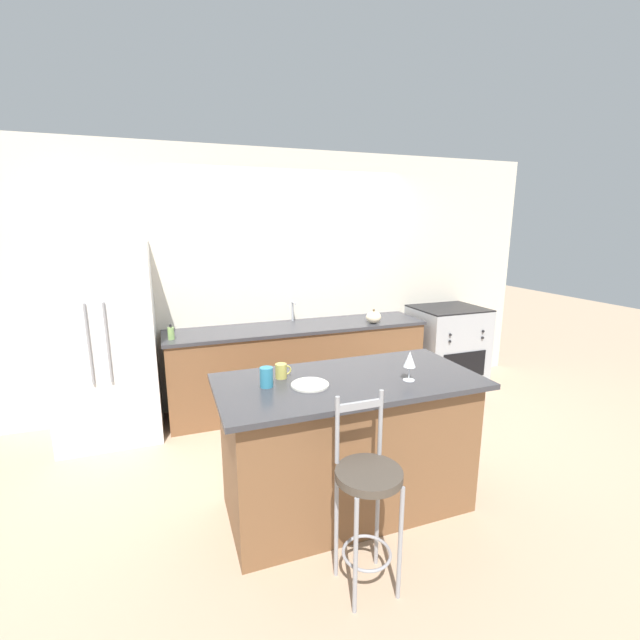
% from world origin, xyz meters
% --- Properties ---
extents(ground_plane, '(18.00, 18.00, 0.00)m').
position_xyz_m(ground_plane, '(0.00, 0.00, 0.00)').
color(ground_plane, tan).
extents(wall_back, '(6.00, 0.07, 2.70)m').
position_xyz_m(wall_back, '(0.00, 0.68, 1.35)').
color(wall_back, beige).
rests_on(wall_back, ground_plane).
extents(back_counter, '(2.74, 0.66, 0.90)m').
position_xyz_m(back_counter, '(0.00, 0.37, 0.45)').
color(back_counter, brown).
rests_on(back_counter, ground_plane).
extents(sink_faucet, '(0.02, 0.13, 0.22)m').
position_xyz_m(sink_faucet, '(0.00, 0.56, 1.04)').
color(sink_faucet, '#ADAFB5').
rests_on(sink_faucet, back_counter).
extents(kitchen_island, '(1.74, 0.85, 0.95)m').
position_xyz_m(kitchen_island, '(-0.20, -1.40, 0.48)').
color(kitchen_island, brown).
rests_on(kitchen_island, ground_plane).
extents(refrigerator, '(0.86, 0.73, 1.79)m').
position_xyz_m(refrigerator, '(-1.84, 0.31, 0.90)').
color(refrigerator, white).
rests_on(refrigerator, ground_plane).
extents(oven_range, '(0.80, 0.72, 0.97)m').
position_xyz_m(oven_range, '(1.85, 0.31, 0.49)').
color(oven_range, '#ADAFB5').
rests_on(oven_range, ground_plane).
extents(bar_stool_near, '(0.35, 0.35, 1.08)m').
position_xyz_m(bar_stool_near, '(-0.38, -2.06, 0.57)').
color(bar_stool_near, '#99999E').
rests_on(bar_stool_near, ground_plane).
extents(dinner_plate, '(0.24, 0.24, 0.02)m').
position_xyz_m(dinner_plate, '(-0.48, -1.43, 0.96)').
color(dinner_plate, beige).
rests_on(dinner_plate, kitchen_island).
extents(wine_glass, '(0.08, 0.08, 0.20)m').
position_xyz_m(wine_glass, '(0.16, -1.56, 1.09)').
color(wine_glass, white).
rests_on(wine_glass, kitchen_island).
extents(coffee_mug, '(0.11, 0.08, 0.10)m').
position_xyz_m(coffee_mug, '(-0.61, -1.23, 1.00)').
color(coffee_mug, '#C1B251').
rests_on(coffee_mug, kitchen_island).
extents(tumbler_cup, '(0.08, 0.08, 0.13)m').
position_xyz_m(tumbler_cup, '(-0.74, -1.35, 1.01)').
color(tumbler_cup, teal).
rests_on(tumbler_cup, kitchen_island).
extents(pumpkin_decoration, '(0.16, 0.16, 0.15)m').
position_xyz_m(pumpkin_decoration, '(0.79, 0.18, 0.96)').
color(pumpkin_decoration, beige).
rests_on(pumpkin_decoration, back_counter).
extents(soap_bottle, '(0.06, 0.06, 0.14)m').
position_xyz_m(soap_bottle, '(-1.28, 0.23, 0.96)').
color(soap_bottle, '#89B260').
rests_on(soap_bottle, back_counter).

